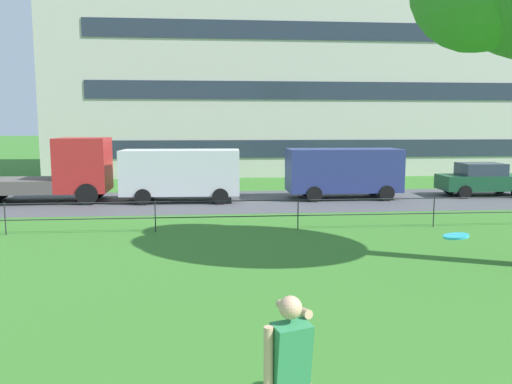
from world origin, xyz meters
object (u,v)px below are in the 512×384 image
object	(u,v)px
person_thrower	(289,378)
flatbed_truck_far_right	(49,174)
car_dark_green_left	(483,179)
panel_van_center	(181,172)
panel_van_far_left	(344,170)
frisbee	(456,236)
apartment_building_background	(309,42)

from	to	relation	value
person_thrower	flatbed_truck_far_right	bearing A→B (deg)	112.82
car_dark_green_left	panel_van_center	bearing A→B (deg)	-178.08
person_thrower	car_dark_green_left	bearing A→B (deg)	56.64
panel_van_center	car_dark_green_left	distance (m)	13.90
panel_van_far_left	car_dark_green_left	size ratio (longest dim) A/B	1.23
flatbed_truck_far_right	panel_van_center	world-z (taller)	flatbed_truck_far_right
frisbee	apartment_building_background	size ratio (longest dim) A/B	0.01
flatbed_truck_far_right	panel_van_far_left	world-z (taller)	flatbed_truck_far_right
person_thrower	frisbee	xyz separation A→B (m)	(1.94, 0.71, 1.18)
panel_van_far_left	frisbee	bearing A→B (deg)	-100.94
panel_van_far_left	apartment_building_background	size ratio (longest dim) A/B	0.14
panel_van_center	frisbee	bearing A→B (deg)	-77.15
flatbed_truck_far_right	panel_van_center	bearing A→B (deg)	-4.06
frisbee	panel_van_far_left	bearing A→B (deg)	79.06
panel_van_far_left	panel_van_center	bearing A→B (deg)	-177.91
frisbee	panel_van_center	world-z (taller)	panel_van_center
panel_van_center	panel_van_far_left	distance (m)	7.21
person_thrower	apartment_building_background	bearing A→B (deg)	78.83
person_thrower	apartment_building_background	world-z (taller)	apartment_building_background
flatbed_truck_far_right	apartment_building_background	xyz separation A→B (m)	(14.08, 14.67, 7.97)
panel_van_center	apartment_building_background	size ratio (longest dim) A/B	0.14
flatbed_truck_far_right	apartment_building_background	distance (m)	21.84
person_thrower	flatbed_truck_far_right	distance (m)	19.63
apartment_building_background	panel_van_far_left	bearing A→B (deg)	-94.63
frisbee	flatbed_truck_far_right	size ratio (longest dim) A/B	0.04
person_thrower	panel_van_center	size ratio (longest dim) A/B	0.35
car_dark_green_left	person_thrower	bearing A→B (deg)	-123.36
frisbee	apartment_building_background	distance (m)	33.13
panel_van_far_left	apartment_building_background	bearing A→B (deg)	85.37
frisbee	panel_van_far_left	distance (m)	17.58
frisbee	flatbed_truck_far_right	xyz separation A→B (m)	(-9.55, 17.38, -0.91)
car_dark_green_left	flatbed_truck_far_right	bearing A→B (deg)	-179.82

